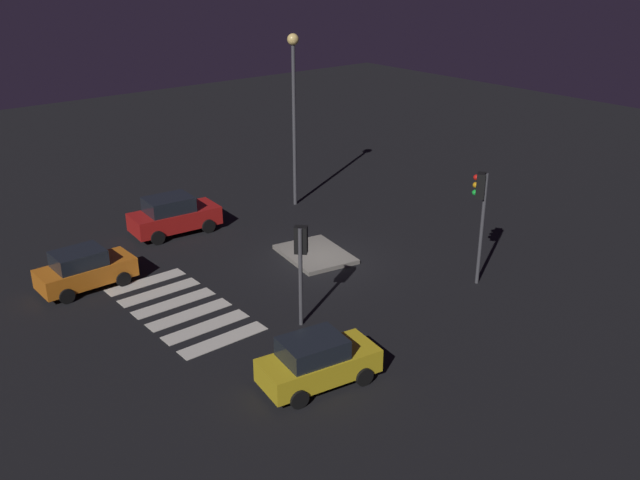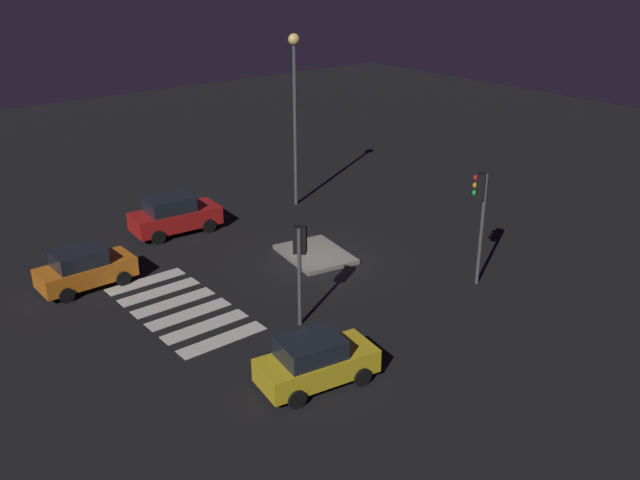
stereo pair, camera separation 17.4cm
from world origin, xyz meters
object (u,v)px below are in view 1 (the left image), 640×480
Objects in this scene: car_yellow at (317,361)px; car_orange at (84,269)px; traffic_light_north at (481,201)px; traffic_light_east at (301,251)px; traffic_island at (315,254)px; car_red at (173,215)px; street_lamp at (294,93)px.

car_orange is at bearing 113.64° from car_yellow.
traffic_light_north is 1.24× the size of traffic_light_east.
traffic_light_east reaches higher than car_orange.
traffic_light_east reaches higher than traffic_island.
traffic_island is 0.81× the size of traffic_light_north.
car_red is 13.91m from car_yellow.
traffic_light_north is (-1.49, 9.16, 2.63)m from car_yellow.
car_orange is 1.02× the size of traffic_light_east.
car_yellow is 4.29m from traffic_light_east.
traffic_light_east is (7.47, 4.79, 1.96)m from car_orange.
traffic_island is 7.12m from car_red.
traffic_light_east is (-1.78, -7.21, -0.66)m from traffic_light_north.
street_lamp is (-9.99, 7.39, 2.98)m from traffic_light_east.
car_yellow is 16.96m from street_lamp.
traffic_island is at bearing -4.25° from traffic_light_north.
traffic_island is 0.98× the size of car_orange.
car_yellow is (13.67, -2.59, -0.09)m from car_red.
traffic_light_north is (5.95, 3.22, 3.32)m from traffic_island.
street_lamp is (0.40, 6.75, 4.86)m from car_red.
traffic_island is 1.00× the size of traffic_light_east.
traffic_light_east is (-3.27, 1.95, 1.97)m from car_yellow.
car_red reaches higher than car_yellow.
traffic_light_east is at bearing -58.11° from car_orange.
car_red is 1.15× the size of traffic_light_east.
car_orange is 13.39m from street_lamp.
car_orange is at bearing 19.70° from traffic_light_north.
traffic_light_east is 12.78m from street_lamp.
traffic_light_north is 7.46m from traffic_light_east.
traffic_island is 7.54m from traffic_light_north.
car_yellow is at bearing -96.14° from car_red.
traffic_island is 0.87× the size of car_red.
street_lamp is at bearing 10.92° from car_orange.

